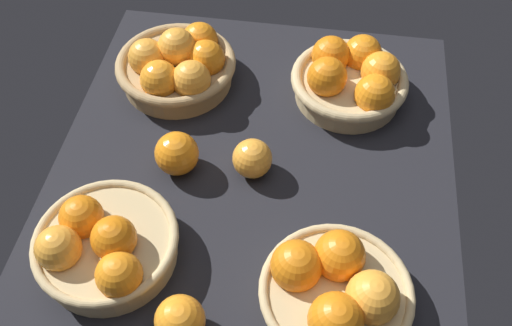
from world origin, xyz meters
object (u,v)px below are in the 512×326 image
Objects in this scene: basket_far_left at (103,245)px; basket_near_right at (351,78)px; basket_far_right at (178,65)px; loose_orange_back_gap at (177,154)px; loose_orange_side_gap at (180,320)px; loose_orange_front_gap at (250,160)px; basket_near_left at (335,291)px.

basket_far_left is 1.00× the size of basket_near_right.
basket_near_right is at bearing -87.44° from basket_far_right.
basket_near_right reaches higher than loose_orange_back_gap.
loose_orange_back_gap is 30.62cm from loose_orange_side_gap.
basket_far_left reaches higher than loose_orange_front_gap.
loose_orange_side_gap is (-51.29, -12.42, -0.84)cm from basket_far_right.
basket_far_right is at bearing 37.97° from basket_near_left.
basket_near_left is at bearing -70.35° from loose_orange_side_gap.
basket_near_left is 22.92cm from loose_orange_side_gap.
basket_far_left is 17.55cm from loose_orange_side_gap.
loose_orange_front_gap is at bearing -86.73° from loose_orange_back_gap.
basket_far_left is 28.50cm from loose_orange_front_gap.
basket_near_left is at bearing -93.50° from basket_far_left.
basket_far_right is 55.28cm from basket_near_left.
loose_orange_front_gap is at bearing -44.02° from basket_far_left.
loose_orange_back_gap reaches higher than loose_orange_side_gap.
basket_near_right is at bearing -36.32° from loose_orange_front_gap.
basket_near_right is 45.12cm from basket_near_left.
loose_orange_front_gap is 30.87cm from loose_orange_side_gap.
loose_orange_back_gap is (-0.74, 12.89, 0.38)cm from loose_orange_front_gap.
basket_far_left reaches higher than loose_orange_side_gap.
basket_near_left is 36.49cm from loose_orange_back_gap.
basket_far_left is at bearing 160.72° from loose_orange_back_gap.
basket_far_right is 3.40× the size of loose_orange_front_gap.
loose_orange_back_gap is (21.96, 29.15, -0.12)cm from basket_near_left.
loose_orange_back_gap is at bearing 128.25° from basket_near_right.
loose_orange_side_gap is (-30.40, 5.33, 0.15)cm from loose_orange_front_gap.
basket_far_right reaches higher than loose_orange_back_gap.
basket_near_right reaches higher than loose_orange_side_gap.
basket_far_right reaches higher than loose_orange_front_gap.
basket_near_left is (-45.12, 0.23, -0.34)cm from basket_near_right.
basket_far_right is at bearing -2.83° from basket_far_left.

